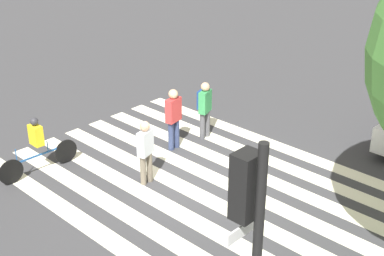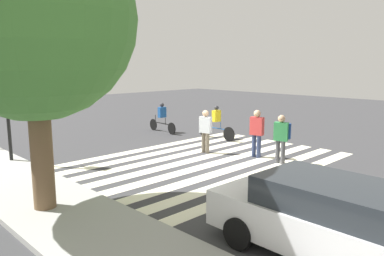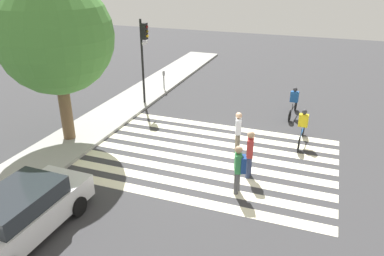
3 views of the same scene
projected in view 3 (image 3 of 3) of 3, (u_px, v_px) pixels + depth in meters
ground_plane at (210, 157)px, 15.46m from camera, size 60.00×60.00×0.00m
sidewalk_curb at (82, 134)px, 17.39m from camera, size 36.00×2.50×0.14m
crosswalk_stripes at (210, 157)px, 15.46m from camera, size 6.85×10.00×0.01m
traffic_light at (144, 46)px, 19.86m from camera, size 0.60×0.50×4.72m
parking_meter at (164, 76)px, 23.18m from camera, size 0.15×0.15×1.27m
street_tree at (55, 37)px, 15.07m from camera, size 4.75×4.75×7.03m
pedestrian_adult_blue_shirt at (239, 166)px, 12.68m from camera, size 0.54×0.51×1.79m
pedestrian_adult_yellow_jacket at (238, 130)px, 15.59m from camera, size 0.53×0.35×1.76m
pedestrian_child_with_backpack at (250, 152)px, 13.66m from camera, size 0.55×0.32×1.86m
cyclist_mid_street at (294, 101)px, 19.26m from camera, size 2.29×0.42×1.58m
cyclist_far_lane at (303, 126)px, 16.26m from camera, size 2.34×0.41×1.63m
car_parked_far_curb at (20, 214)px, 10.70m from camera, size 4.61×2.02×1.52m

